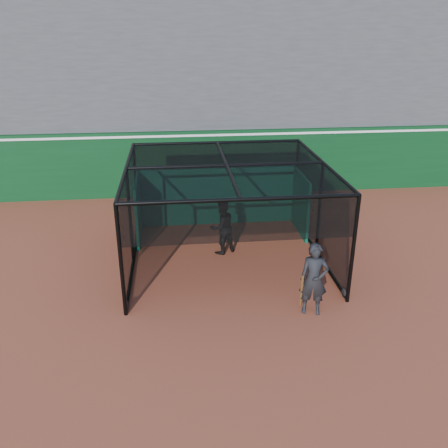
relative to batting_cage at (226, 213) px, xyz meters
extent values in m
plane|color=#9A462C|center=(-0.83, -2.89, -1.35)|extent=(120.00, 120.00, 0.00)
cube|color=#0A3A18|center=(-0.83, 5.61, -0.10)|extent=(50.00, 0.45, 2.50)
cube|color=white|center=(-0.83, 5.61, 1.00)|extent=(50.00, 0.50, 0.08)
cube|color=#4C4C4F|center=(-0.83, 9.49, 2.52)|extent=(50.00, 7.85, 7.75)
cube|color=#085137|center=(0.00, 2.52, -0.40)|extent=(5.13, 0.10, 1.90)
cylinder|color=black|center=(-2.63, -2.47, -1.24)|extent=(0.08, 0.22, 0.22)
cylinder|color=black|center=(2.63, -2.47, -1.24)|extent=(0.08, 0.22, 0.22)
cylinder|color=black|center=(-2.63, 2.44, -1.24)|extent=(0.08, 0.22, 0.22)
cylinder|color=black|center=(2.63, 2.44, -1.24)|extent=(0.08, 0.22, 0.22)
imported|color=black|center=(-0.10, 0.31, -0.55)|extent=(0.98, 0.91, 1.61)
imported|color=black|center=(1.64, -3.03, -0.49)|extent=(0.71, 0.55, 1.73)
cylinder|color=#593819|center=(1.39, -2.98, -0.80)|extent=(0.15, 0.36, 0.94)
camera|label=1|loc=(-1.37, -12.08, 4.80)|focal=38.00mm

